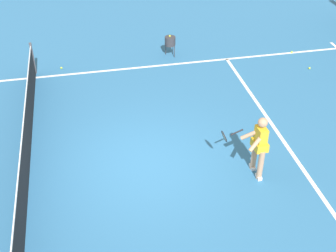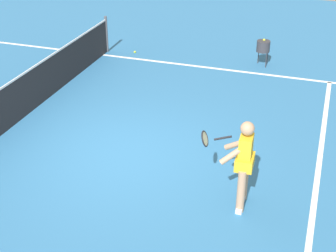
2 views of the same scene
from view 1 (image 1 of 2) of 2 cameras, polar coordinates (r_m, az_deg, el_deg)
name	(u,v)px [view 1 (image 1 of 2)]	position (r m, az deg, el deg)	size (l,w,h in m)	color
ground_plane	(146,163)	(10.87, -2.79, -4.72)	(26.55, 26.55, 0.00)	teal
service_line_marking	(286,144)	(11.81, 14.67, -2.27)	(9.72, 0.10, 0.01)	white
sideline_right_marking	(121,69)	(14.90, -5.90, 7.15)	(0.10, 18.43, 0.01)	white
court_net	(25,162)	(10.61, -17.63, -4.39)	(10.40, 0.08, 1.05)	#4C4C51
tennis_player	(258,144)	(10.24, 11.33, -2.29)	(0.76, 0.95, 1.55)	tan
tennis_ball_near	(292,52)	(16.46, 15.37, 8.99)	(0.07, 0.07, 0.07)	#D1E533
tennis_ball_mid	(61,68)	(15.24, -13.32, 7.16)	(0.07, 0.07, 0.07)	#D1E533
tennis_ball_far	(310,68)	(15.53, 17.44, 6.99)	(0.07, 0.07, 0.07)	#D1E533
ball_hopper	(170,41)	(15.46, 0.27, 10.67)	(0.36, 0.36, 0.74)	#333338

